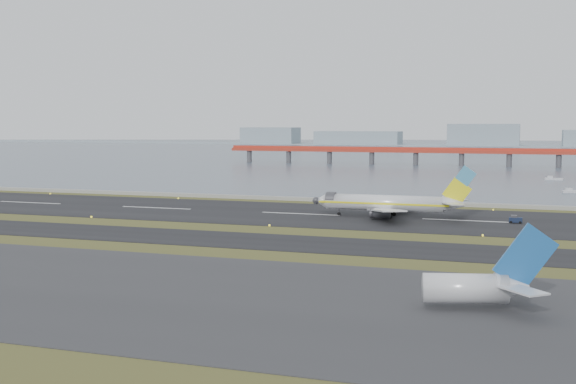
{
  "coord_description": "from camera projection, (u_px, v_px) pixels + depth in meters",
  "views": [
    {
      "loc": [
        52.97,
        -138.92,
        22.35
      ],
      "look_at": [
        -0.56,
        22.0,
        6.21
      ],
      "focal_mm": 45.0,
      "sensor_mm": 36.0,
      "label": 1
    }
  ],
  "objects": [
    {
      "name": "apron_strip",
      "position": [
        113.0,
        288.0,
        98.03
      ],
      "size": [
        1000.0,
        50.0,
        0.1
      ],
      "primitive_type": "cube",
      "color": "#2F2F32",
      "rests_on": "ground"
    },
    {
      "name": "taxiway_strip",
      "position": [
        235.0,
        240.0,
        138.65
      ],
      "size": [
        1000.0,
        18.0,
        0.1
      ],
      "primitive_type": "cube",
      "color": "black",
      "rests_on": "ground"
    },
    {
      "name": "seawall",
      "position": [
        332.0,
        200.0,
        206.61
      ],
      "size": [
        1000.0,
        2.5,
        1.0
      ],
      "primitive_type": "cube",
      "color": "gray",
      "rests_on": "ground"
    },
    {
      "name": "bay_water",
      "position": [
        459.0,
        151.0,
        584.5
      ],
      "size": [
        1400.0,
        800.0,
        1.3
      ],
      "primitive_type": "cube",
      "color": "#444F61",
      "rests_on": "ground"
    },
    {
      "name": "far_shoreline",
      "position": [
        487.0,
        140.0,
        730.78
      ],
      "size": [
        1400.0,
        80.0,
        60.5
      ],
      "color": "#8F9FA9",
      "rests_on": "ground"
    },
    {
      "name": "workboat_far",
      "position": [
        553.0,
        179.0,
        285.71
      ],
      "size": [
        6.91,
        2.86,
        1.63
      ],
      "rotation": [
        0.0,
        0.0,
        -0.11
      ],
      "color": "silver",
      "rests_on": "ground"
    },
    {
      "name": "workboat_near",
      "position": [
        573.0,
        191.0,
        232.63
      ],
      "size": [
        7.06,
        3.57,
        1.64
      ],
      "rotation": [
        0.0,
        0.0,
        0.22
      ],
      "color": "silver",
      "rests_on": "ground"
    },
    {
      "name": "runway_strip",
      "position": [
        300.0,
        214.0,
        178.32
      ],
      "size": [
        1000.0,
        45.0,
        0.1
      ],
      "primitive_type": "cube",
      "color": "black",
      "rests_on": "ground"
    },
    {
      "name": "second_airliner_tail",
      "position": [
        482.0,
        286.0,
        86.43
      ],
      "size": [
        15.86,
        12.88,
        9.86
      ],
      "rotation": [
        0.0,
        0.0,
        0.24
      ],
      "color": "silver",
      "rests_on": "ground"
    },
    {
      "name": "ground",
      "position": [
        257.0,
        231.0,
        149.99
      ],
      "size": [
        1000.0,
        1000.0,
        0.0
      ],
      "primitive_type": "plane",
      "color": "#37491A",
      "rests_on": "ground"
    },
    {
      "name": "pushback_tug",
      "position": [
        515.0,
        219.0,
        161.62
      ],
      "size": [
        2.9,
        1.74,
        1.85
      ],
      "rotation": [
        0.0,
        0.0,
        0.01
      ],
      "color": "#141E38",
      "rests_on": "ground"
    },
    {
      "name": "airliner",
      "position": [
        390.0,
        203.0,
        171.26
      ],
      "size": [
        38.52,
        32.89,
        12.8
      ],
      "color": "silver",
      "rests_on": "ground"
    },
    {
      "name": "red_pier",
      "position": [
        462.0,
        152.0,
        379.16
      ],
      "size": [
        260.0,
        5.0,
        10.2
      ],
      "color": "#B6301F",
      "rests_on": "ground"
    }
  ]
}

